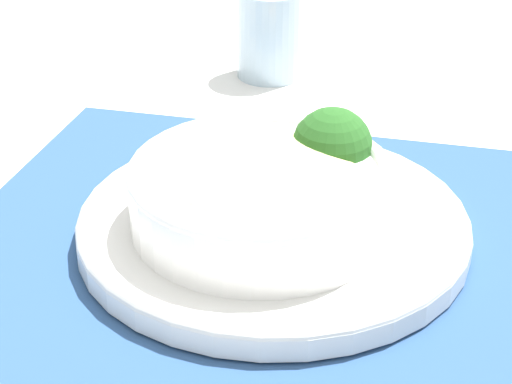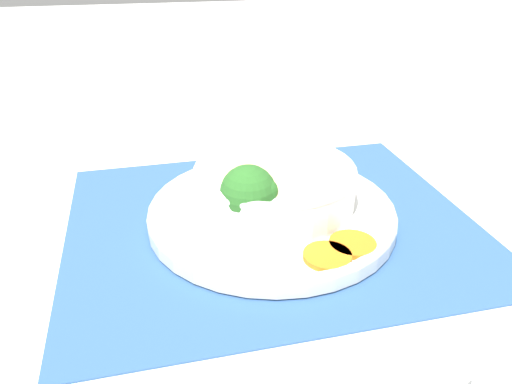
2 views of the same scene
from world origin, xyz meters
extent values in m
plane|color=white|center=(0.00, 0.00, 0.00)|extent=(4.00, 4.00, 0.00)
cube|color=#2D5184|center=(0.00, 0.00, 0.00)|extent=(0.48, 0.40, 0.00)
cylinder|color=white|center=(0.00, 0.00, 0.01)|extent=(0.29, 0.29, 0.02)
torus|color=white|center=(0.00, 0.00, 0.02)|extent=(0.29, 0.29, 0.01)
cylinder|color=white|center=(-0.01, -0.01, 0.04)|extent=(0.19, 0.19, 0.04)
torus|color=white|center=(-0.01, -0.01, 0.06)|extent=(0.19, 0.19, 0.01)
ellipsoid|color=beige|center=(-0.01, -0.01, 0.05)|extent=(0.15, 0.15, 0.05)
cylinder|color=#759E51|center=(0.03, 0.04, 0.03)|extent=(0.02, 0.02, 0.02)
sphere|color=#286023|center=(0.03, 0.04, 0.06)|extent=(0.06, 0.06, 0.06)
sphere|color=#286023|center=(0.02, 0.05, 0.07)|extent=(0.03, 0.03, 0.03)
sphere|color=#286023|center=(0.05, 0.03, 0.07)|extent=(0.02, 0.02, 0.02)
cylinder|color=orange|center=(-0.03, 0.11, 0.02)|extent=(0.05, 0.05, 0.01)
cylinder|color=orange|center=(-0.06, 0.09, 0.02)|extent=(0.05, 0.05, 0.01)
cylinder|color=silver|center=(-0.09, 0.33, 0.05)|extent=(0.07, 0.07, 0.09)
cylinder|color=silver|center=(-0.09, 0.33, 0.03)|extent=(0.06, 0.06, 0.06)
camera|label=1|loc=(0.13, -0.52, 0.34)|focal=60.00mm
camera|label=2|loc=(0.12, 0.49, 0.31)|focal=35.00mm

